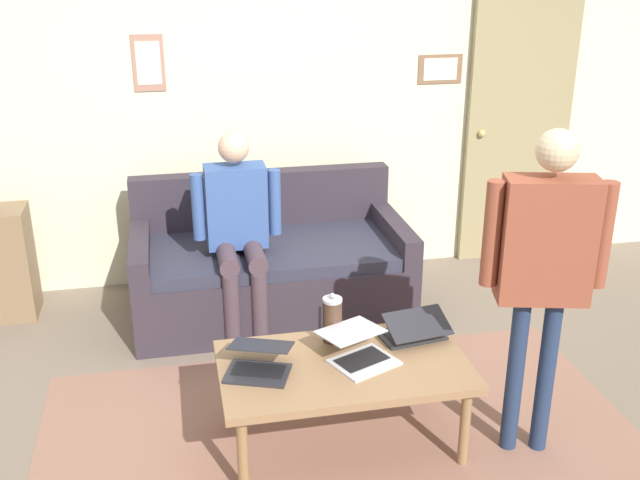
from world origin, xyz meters
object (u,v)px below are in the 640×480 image
(interior_door, at_px, (518,130))
(french_press, at_px, (332,319))
(coffee_table, at_px, (344,371))
(person_standing, at_px, (545,256))
(couch, at_px, (270,268))
(laptop_center, at_px, (413,331))
(person_seated, at_px, (238,223))
(laptop_right, at_px, (259,363))
(laptop_left, at_px, (359,351))

(interior_door, xyz_separation_m, french_press, (1.86, 1.88, -0.45))
(coffee_table, distance_m, person_standing, 1.09)
(couch, height_order, coffee_table, couch)
(couch, bearing_deg, interior_door, -163.97)
(couch, relative_size, french_press, 6.73)
(couch, bearing_deg, laptop_center, 111.55)
(couch, height_order, person_seated, person_seated)
(laptop_right, distance_m, person_seated, 1.32)
(laptop_right, distance_m, french_press, 0.46)
(laptop_right, height_order, person_seated, person_seated)
(couch, height_order, laptop_center, couch)
(person_standing, height_order, person_seated, person_standing)
(interior_door, relative_size, laptop_left, 4.79)
(laptop_left, height_order, person_seated, person_seated)
(person_standing, bearing_deg, laptop_left, -16.26)
(interior_door, bearing_deg, couch, 16.03)
(laptop_left, relative_size, laptop_right, 1.16)
(laptop_left, xyz_separation_m, laptop_right, (0.49, 0.00, -0.01))
(laptop_center, xyz_separation_m, person_standing, (-0.46, 0.38, 0.53))
(laptop_left, bearing_deg, person_standing, 163.74)
(couch, xyz_separation_m, laptop_left, (-0.22, 1.52, 0.20))
(interior_door, bearing_deg, french_press, 45.28)
(laptop_left, height_order, laptop_center, laptop_center)
(laptop_center, distance_m, french_press, 0.42)
(couch, height_order, laptop_right, couch)
(laptop_center, xyz_separation_m, person_seated, (0.76, -1.14, 0.23))
(laptop_right, bearing_deg, laptop_left, -179.44)
(person_standing, distance_m, person_seated, 1.98)
(french_press, bearing_deg, laptop_center, 171.49)
(interior_door, bearing_deg, person_seated, 19.84)
(interior_door, distance_m, french_press, 2.69)
(coffee_table, xyz_separation_m, laptop_right, (0.41, -0.01, 0.09))
(laptop_left, xyz_separation_m, person_standing, (-0.79, 0.23, 0.53))
(person_standing, bearing_deg, person_seated, -51.18)
(french_press, bearing_deg, person_seated, -71.88)
(french_press, bearing_deg, laptop_left, 111.94)
(laptop_right, bearing_deg, french_press, -151.47)
(coffee_table, height_order, laptop_center, laptop_center)
(person_seated, bearing_deg, interior_door, -160.16)
(laptop_left, distance_m, laptop_center, 0.36)
(laptop_left, xyz_separation_m, person_seated, (0.44, -1.30, 0.22))
(laptop_left, xyz_separation_m, french_press, (0.09, -0.21, 0.07))
(interior_door, distance_m, person_seated, 2.38)
(interior_door, relative_size, coffee_table, 1.72)
(interior_door, bearing_deg, laptop_left, 49.68)
(person_standing, bearing_deg, laptop_center, -39.47)
(laptop_right, bearing_deg, interior_door, -137.15)
(laptop_left, bearing_deg, laptop_center, -155.02)
(interior_door, height_order, couch, interior_door)
(person_standing, relative_size, person_seated, 1.26)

